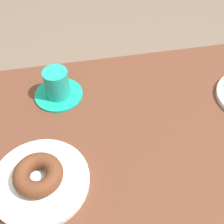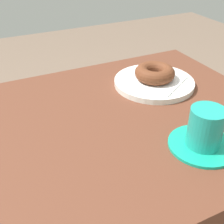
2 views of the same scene
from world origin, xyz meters
The scene contains 5 objects.
table centered at (0.00, 0.00, 0.61)m, with size 1.29×0.64×0.71m.
plate_chocolate_ring centered at (-0.41, -0.11, 0.72)m, with size 0.23×0.23×0.02m, color white.
napkin_chocolate_ring centered at (-0.41, -0.11, 0.73)m, with size 0.15×0.15×0.00m, color white.
donut_chocolate_ring centered at (-0.41, -0.11, 0.75)m, with size 0.11×0.11×0.04m, color brown.
coffee_cup centered at (-0.35, 0.17, 0.75)m, with size 0.14×0.14×0.09m.
Camera 2 is at (0.03, 0.53, 1.11)m, focal length 47.26 mm.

